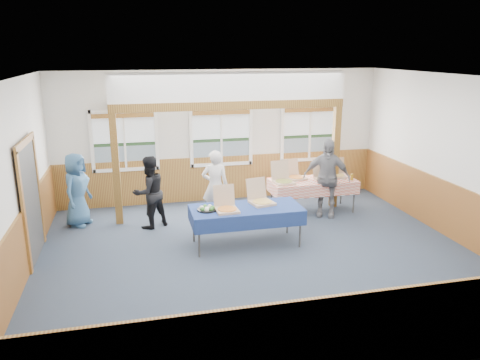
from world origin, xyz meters
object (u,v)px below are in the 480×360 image
Objects in this scene: table_right at (313,182)px; woman_white at (215,186)px; woman_black at (149,192)px; man_blue at (77,190)px; table_left at (246,210)px; person_grey at (327,178)px.

table_right is 1.31× the size of woman_white.
man_blue reaches higher than woman_black.
woman_black reaches higher than table_left.
woman_white is at bearing 173.35° from table_right.
person_grey is (2.48, -0.27, 0.10)m from woman_white.
man_blue is 5.42m from person_grey.
woman_black is (-1.75, 1.38, 0.06)m from table_left.
woman_white is at bearing -72.70° from man_blue.
woman_black is at bearing 173.67° from table_right.
table_right is 2.31m from woman_white.
woman_white is 0.89× the size of person_grey.
person_grey is at bearing -177.98° from woman_white.
man_blue is (-2.90, 0.39, -0.00)m from woman_white.
table_right is 1.34× the size of woman_black.
table_left is 3.72m from man_blue.
man_blue is at bearing -46.72° from woman_black.
woman_white is at bearing -159.95° from person_grey.
woman_white is 2.93m from man_blue.
table_right is at bearing 142.38° from person_grey.
man_blue is at bearing 167.80° from table_right.
table_left is at bearing 112.50° from woman_black.
woman_white reaches higher than table_left.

